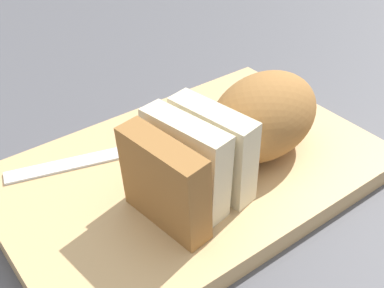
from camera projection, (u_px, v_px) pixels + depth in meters
The scene contains 8 objects.
ground_plane at pixel (192, 180), 0.58m from camera, with size 3.00×3.00×0.00m, color #4C4C51.
cutting_board at pixel (192, 173), 0.58m from camera, with size 0.44×0.29×0.02m, color tan.
bread_loaf at pixel (239, 132), 0.54m from camera, with size 0.26×0.13×0.10m.
bread_knife at pixel (167, 138), 0.60m from camera, with size 0.26×0.11×0.02m.
crumb_near_knife at pixel (170, 160), 0.57m from camera, with size 0.00×0.00×0.00m, color #996633.
crumb_near_loaf at pixel (175, 167), 0.56m from camera, with size 0.00×0.00×0.00m, color #996633.
crumb_stray_left at pixel (255, 180), 0.54m from camera, with size 0.00×0.00×0.00m, color #996633.
crumb_stray_right at pixel (168, 160), 0.57m from camera, with size 0.01×0.01×0.01m, color #996633.
Camera 1 is at (0.28, 0.34, 0.38)m, focal length 45.53 mm.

